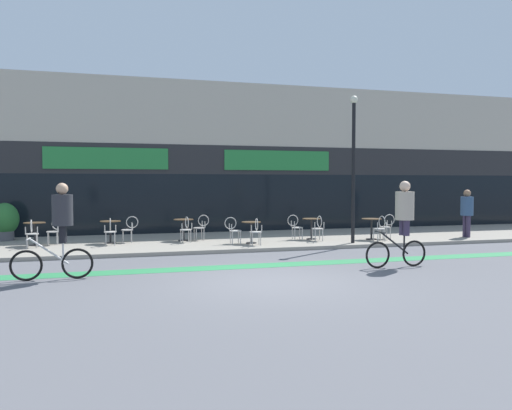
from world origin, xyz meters
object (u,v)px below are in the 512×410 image
object	(u,v)px
cafe_chair_3_near	(256,230)
cafe_chair_0_side	(55,229)
bistro_table_0	(35,229)
pedestrian_near_end	(467,209)
cafe_chair_1_near	(110,230)
cyclist_0	(60,223)
cafe_chair_4_side	(295,225)
planter_pot	(5,221)
cafe_chair_5_side	(387,225)
cafe_chair_5_near	(380,227)
lamp_post	(353,158)
bistro_table_4	(312,224)
cyclist_1	(403,216)
bistro_table_2	(184,225)
cafe_chair_1_side	(129,227)
cafe_chair_0_near	(32,232)
cafe_chair_2_side	(201,226)
cafe_chair_2_near	(186,228)
bistro_table_3	(251,228)
cafe_chair_3_side	(233,228)
bistro_table_1	(110,227)
cafe_chair_4_near	(318,226)
bistro_table_5	(372,224)

from	to	relation	value
cafe_chair_3_near	cafe_chair_0_side	bearing A→B (deg)	78.09
bistro_table_0	cafe_chair_0_side	bearing A→B (deg)	0.14
pedestrian_near_end	cafe_chair_1_near	bearing A→B (deg)	173.64
cyclist_0	bistro_table_0	bearing A→B (deg)	-76.13
cafe_chair_4_side	planter_pot	xyz separation A→B (m)	(-9.99, 2.55, 0.19)
cafe_chair_5_side	planter_pot	xyz separation A→B (m)	(-13.30, 3.22, 0.19)
cafe_chair_5_near	lamp_post	distance (m)	2.63
bistro_table_4	cyclist_1	world-z (taller)	cyclist_1
bistro_table_2	cafe_chair_1_near	bearing A→B (deg)	-164.29
cafe_chair_1_side	lamp_post	size ratio (longest dim) A/B	0.18
bistro_table_2	cafe_chair_0_near	xyz separation A→B (m)	(-4.86, -0.69, -0.03)
bistro_table_4	cafe_chair_2_side	size ratio (longest dim) A/B	0.84
cafe_chair_0_near	cafe_chair_2_near	distance (m)	4.87
cafe_chair_1_near	lamp_post	distance (m)	8.44
cafe_chair_0_near	cafe_chair_2_side	distance (m)	5.53
cafe_chair_3_near	bistro_table_3	bearing A→B (deg)	4.68
bistro_table_0	cafe_chair_1_near	bearing A→B (deg)	-15.01
bistro_table_2	cafe_chair_3_side	distance (m)	2.04
cafe_chair_2_near	lamp_post	distance (m)	6.17
bistro_table_0	cafe_chair_2_near	bearing A→B (deg)	-6.58
cafe_chair_5_side	cyclist_0	bearing A→B (deg)	25.18
cafe_chair_0_side	cyclist_1	world-z (taller)	cyclist_1
bistro_table_4	cafe_chair_5_side	world-z (taller)	cafe_chair_5_side
bistro_table_1	cafe_chair_0_side	distance (m)	1.75
cafe_chair_0_near	cafe_chair_4_side	world-z (taller)	same
bistro_table_0	bistro_table_3	size ratio (longest dim) A/B	1.04
cafe_chair_0_side	cafe_chair_3_near	bearing A→B (deg)	161.59
bistro_table_3	cafe_chair_5_side	size ratio (longest dim) A/B	0.81
cafe_chair_5_side	cafe_chair_1_side	bearing A→B (deg)	-5.38
cafe_chair_2_near	cafe_chair_5_near	xyz separation A→B (m)	(6.58, -1.50, 0.00)
cafe_chair_2_near	planter_pot	xyz separation A→B (m)	(-6.10, 2.34, 0.19)
cafe_chair_5_side	bistro_table_1	bearing A→B (deg)	-4.80
bistro_table_0	cafe_chair_4_near	distance (m)	9.50
bistro_table_0	planter_pot	xyz separation A→B (m)	(-1.23, 1.78, 0.17)
cafe_chair_5_near	cafe_chair_5_side	bearing A→B (deg)	-47.00
cafe_chair_3_side	cafe_chair_4_near	distance (m)	3.05
cafe_chair_1_side	planter_pot	xyz separation A→B (m)	(-4.23, 1.79, 0.19)
cafe_chair_2_near	pedestrian_near_end	distance (m)	10.48
bistro_table_0	pedestrian_near_end	size ratio (longest dim) A/B	0.42
bistro_table_1	bistro_table_2	size ratio (longest dim) A/B	0.99
cafe_chair_2_near	cafe_chair_4_near	bearing A→B (deg)	-107.21
bistro_table_2	cafe_chair_4_near	world-z (taller)	cafe_chair_4_near
cafe_chair_2_side	cafe_chair_5_near	world-z (taller)	same
bistro_table_4	cafe_chair_1_near	xyz separation A→B (m)	(-7.02, 0.14, -0.02)
cafe_chair_3_near	cyclist_0	size ratio (longest dim) A/B	0.42
cafe_chair_5_side	lamp_post	distance (m)	3.04
cafe_chair_0_side	bistro_table_5	bearing A→B (deg)	171.26
cafe_chair_5_side	cafe_chair_4_near	bearing A→B (deg)	2.67
cafe_chair_4_side	lamp_post	distance (m)	3.17
planter_pot	cafe_chair_1_near	bearing A→B (deg)	-33.81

